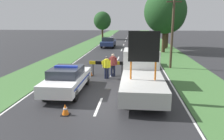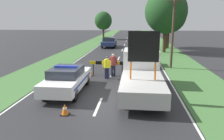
# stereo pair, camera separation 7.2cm
# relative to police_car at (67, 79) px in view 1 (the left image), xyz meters

# --- Properties ---
(ground_plane) EXTENTS (160.00, 160.00, 0.00)m
(ground_plane) POSITION_rel_police_car_xyz_m (2.09, -1.08, -0.75)
(ground_plane) COLOR #28282B
(lane_markings) EXTENTS (8.26, 68.43, 0.01)m
(lane_markings) POSITION_rel_police_car_xyz_m (2.09, 17.16, -0.75)
(lane_markings) COLOR silver
(lane_markings) RESTS_ON ground
(grass_verge_left) EXTENTS (3.56, 120.00, 0.03)m
(grass_verge_left) POSITION_rel_police_car_xyz_m (-3.87, 18.92, -0.74)
(grass_verge_left) COLOR #427038
(grass_verge_left) RESTS_ON ground
(grass_verge_right) EXTENTS (3.56, 120.00, 0.03)m
(grass_verge_right) POSITION_rel_police_car_xyz_m (8.05, 18.92, -0.74)
(grass_verge_right) COLOR #427038
(grass_verge_right) RESTS_ON ground
(police_car) EXTENTS (1.82, 4.70, 1.54)m
(police_car) POSITION_rel_police_car_xyz_m (0.00, 0.00, 0.00)
(police_car) COLOR white
(police_car) RESTS_ON ground
(work_truck) EXTENTS (2.15, 6.28, 3.50)m
(work_truck) POSITION_rel_police_car_xyz_m (4.18, 0.64, 0.31)
(work_truck) COLOR white
(work_truck) RESTS_ON ground
(road_barrier) EXTENTS (2.71, 0.08, 1.03)m
(road_barrier) POSITION_rel_police_car_xyz_m (1.80, 4.15, 0.09)
(road_barrier) COLOR black
(road_barrier) RESTS_ON ground
(police_officer) EXTENTS (0.56, 0.36, 1.57)m
(police_officer) POSITION_rel_police_car_xyz_m (1.86, 3.10, 0.18)
(police_officer) COLOR #191E38
(police_officer) RESTS_ON ground
(pedestrian_civilian) EXTENTS (0.60, 0.38, 1.67)m
(pedestrian_civilian) POSITION_rel_police_car_xyz_m (2.25, 3.74, 0.23)
(pedestrian_civilian) COLOR #191E38
(pedestrian_civilian) RESTS_ON ground
(traffic_cone_near_police) EXTENTS (0.39, 0.39, 0.54)m
(traffic_cone_near_police) POSITION_rel_police_car_xyz_m (0.57, 3.75, -0.49)
(traffic_cone_near_police) COLOR black
(traffic_cone_near_police) RESTS_ON ground
(traffic_cone_centre_front) EXTENTS (0.34, 0.34, 0.48)m
(traffic_cone_centre_front) POSITION_rel_police_car_xyz_m (3.99, 4.47, -0.51)
(traffic_cone_centre_front) COLOR black
(traffic_cone_centre_front) RESTS_ON ground
(traffic_cone_near_truck) EXTENTS (0.36, 0.36, 0.50)m
(traffic_cone_near_truck) POSITION_rel_police_car_xyz_m (0.82, -3.07, -0.50)
(traffic_cone_near_truck) COLOR black
(traffic_cone_near_truck) RESTS_ON ground
(queued_car_suv_grey) EXTENTS (1.93, 3.90, 1.49)m
(queued_car_suv_grey) POSITION_rel_police_car_xyz_m (4.30, 8.22, 0.01)
(queued_car_suv_grey) COLOR slate
(queued_car_suv_grey) RESTS_ON ground
(queued_car_sedan_black) EXTENTS (1.77, 4.50, 1.54)m
(queued_car_sedan_black) POSITION_rel_police_car_xyz_m (4.07, 14.09, 0.06)
(queued_car_sedan_black) COLOR black
(queued_car_sedan_black) RESTS_ON ground
(queued_car_hatch_blue) EXTENTS (1.93, 4.68, 1.49)m
(queued_car_hatch_blue) POSITION_rel_police_car_xyz_m (-0.09, 21.38, 0.03)
(queued_car_hatch_blue) COLOR navy
(queued_car_hatch_blue) RESTS_ON ground
(queued_car_wagon_maroon) EXTENTS (1.94, 4.08, 1.39)m
(queued_car_wagon_maroon) POSITION_rel_police_car_xyz_m (4.08, 27.02, 0.00)
(queued_car_wagon_maroon) COLOR maroon
(queued_car_wagon_maroon) RESTS_ON ground
(roadside_tree_near_left) EXTENTS (3.66, 3.66, 5.83)m
(roadside_tree_near_left) POSITION_rel_police_car_xyz_m (-2.97, 35.47, 3.14)
(roadside_tree_near_left) COLOR #42301E
(roadside_tree_near_left) RESTS_ON ground
(roadside_tree_near_right) EXTENTS (4.65, 4.65, 8.68)m
(roadside_tree_near_right) POSITION_rel_police_car_xyz_m (8.28, 20.43, 5.45)
(roadside_tree_near_right) COLOR #42301E
(roadside_tree_near_right) RESTS_ON ground
(roadside_tree_mid_left) EXTENTS (4.95, 4.95, 7.35)m
(roadside_tree_mid_left) POSITION_rel_police_car_xyz_m (8.61, 21.56, 3.98)
(roadside_tree_mid_left) COLOR #42301E
(roadside_tree_mid_left) RESTS_ON ground
(roadside_tree_mid_right) EXTENTS (5.14, 5.14, 7.76)m
(roadside_tree_mid_right) POSITION_rel_police_car_xyz_m (7.48, 16.51, 4.29)
(roadside_tree_mid_right) COLOR #42301E
(roadside_tree_mid_right) RESTS_ON ground
(utility_pole) EXTENTS (1.20, 0.20, 6.05)m
(utility_pole) POSITION_rel_police_car_xyz_m (6.86, 7.02, 2.39)
(utility_pole) COLOR #473828
(utility_pole) RESTS_ON ground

